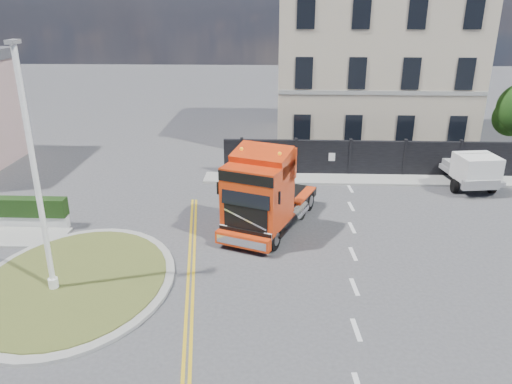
{
  "coord_description": "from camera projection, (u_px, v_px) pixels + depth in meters",
  "views": [
    {
      "loc": [
        -0.1,
        -17.71,
        9.18
      ],
      "look_at": [
        -0.9,
        1.46,
        1.8
      ],
      "focal_mm": 35.0,
      "sensor_mm": 36.0,
      "label": 1
    }
  ],
  "objects": [
    {
      "name": "lamppost_island",
      "position": [
        35.0,
        172.0,
        15.31
      ],
      "size": [
        0.25,
        0.5,
        8.17
      ],
      "color": "white",
      "rests_on": "ground"
    },
    {
      "name": "traffic_island",
      "position": [
        75.0,
        282.0,
        17.25
      ],
      "size": [
        6.8,
        6.8,
        0.17
      ],
      "color": "gray",
      "rests_on": "ground"
    },
    {
      "name": "pavement_far",
      "position": [
        388.0,
        180.0,
        27.11
      ],
      "size": [
        20.0,
        1.6,
        0.12
      ],
      "primitive_type": "cube",
      "color": "gray",
      "rests_on": "ground"
    },
    {
      "name": "flatbed_pickup",
      "position": [
        471.0,
        169.0,
        25.65
      ],
      "size": [
        2.54,
        4.97,
        1.97
      ],
      "rotation": [
        0.0,
        0.0,
        0.14
      ],
      "color": "gray",
      "rests_on": "ground"
    },
    {
      "name": "georgian_building",
      "position": [
        370.0,
        56.0,
        32.89
      ],
      "size": [
        12.3,
        10.3,
        12.8
      ],
      "color": "#C1B299",
      "rests_on": "ground"
    },
    {
      "name": "truck",
      "position": [
        263.0,
        196.0,
        20.58
      ],
      "size": [
        4.31,
        6.47,
        3.64
      ],
      "rotation": [
        0.0,
        0.0,
        -0.37
      ],
      "color": "black",
      "rests_on": "ground"
    },
    {
      "name": "hoarding_fence",
      "position": [
        396.0,
        159.0,
        27.59
      ],
      "size": [
        18.8,
        0.25,
        2.0
      ],
      "color": "black",
      "rests_on": "ground"
    },
    {
      "name": "ground",
      "position": [
        277.0,
        248.0,
        19.81
      ],
      "size": [
        120.0,
        120.0,
        0.0
      ],
      "primitive_type": "plane",
      "color": "#424244",
      "rests_on": "ground"
    }
  ]
}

